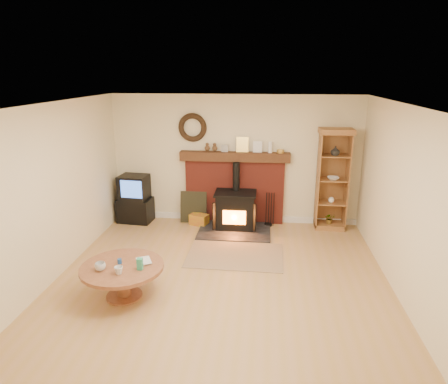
# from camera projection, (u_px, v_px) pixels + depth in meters

# --- Properties ---
(ground) EXTENTS (5.50, 5.50, 0.00)m
(ground) POSITION_uv_depth(u_px,v_px,m) (220.00, 286.00, 5.84)
(ground) COLOR #B5894B
(ground) RESTS_ON ground
(room_shell) EXTENTS (5.02, 5.52, 2.61)m
(room_shell) POSITION_uv_depth(u_px,v_px,m) (219.00, 171.00, 5.43)
(room_shell) COLOR beige
(room_shell) RESTS_ON ground
(chimney_breast) EXTENTS (2.20, 0.22, 1.78)m
(chimney_breast) POSITION_uv_depth(u_px,v_px,m) (235.00, 185.00, 8.15)
(chimney_breast) COLOR maroon
(chimney_breast) RESTS_ON ground
(wood_stove) EXTENTS (1.40, 1.00, 1.31)m
(wood_stove) POSITION_uv_depth(u_px,v_px,m) (235.00, 211.00, 7.89)
(wood_stove) COLOR black
(wood_stove) RESTS_ON ground
(area_rug) EXTENTS (1.64, 1.14, 0.01)m
(area_rug) POSITION_uv_depth(u_px,v_px,m) (235.00, 255.00, 6.82)
(area_rug) COLOR brown
(area_rug) RESTS_ON ground
(tv_unit) EXTENTS (0.72, 0.54, 0.99)m
(tv_unit) POSITION_uv_depth(u_px,v_px,m) (135.00, 200.00, 8.26)
(tv_unit) COLOR black
(tv_unit) RESTS_ON ground
(curio_cabinet) EXTENTS (0.64, 0.46, 1.99)m
(curio_cabinet) POSITION_uv_depth(u_px,v_px,m) (332.00, 179.00, 7.79)
(curio_cabinet) COLOR brown
(curio_cabinet) RESTS_ON ground
(firelog_box) EXTENTS (0.41, 0.33, 0.22)m
(firelog_box) POSITION_uv_depth(u_px,v_px,m) (199.00, 220.00, 8.16)
(firelog_box) COLOR #C3BD09
(firelog_box) RESTS_ON ground
(leaning_painting) EXTENTS (0.54, 0.15, 0.65)m
(leaning_painting) POSITION_uv_depth(u_px,v_px,m) (194.00, 207.00, 8.26)
(leaning_painting) COLOR black
(leaning_painting) RESTS_ON ground
(fire_tools) EXTENTS (0.19, 0.16, 0.70)m
(fire_tools) POSITION_uv_depth(u_px,v_px,m) (269.00, 218.00, 8.10)
(fire_tools) COLOR black
(fire_tools) RESTS_ON ground
(coffee_table) EXTENTS (1.13, 1.13, 0.64)m
(coffee_table) POSITION_uv_depth(u_px,v_px,m) (122.00, 272.00, 5.46)
(coffee_table) COLOR brown
(coffee_table) RESTS_ON ground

